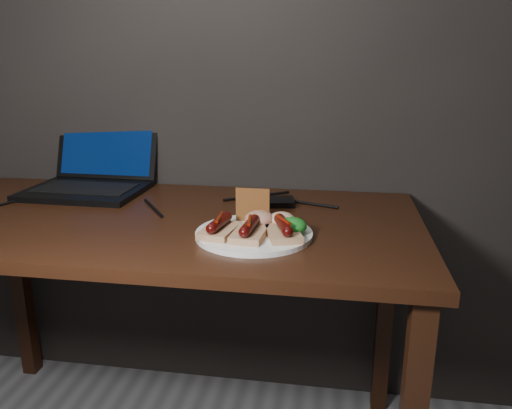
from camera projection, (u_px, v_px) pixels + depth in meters
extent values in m
cube|color=#2D2826|center=(188.00, 27.00, 1.54)|extent=(3.50, 0.02, 2.50)
cube|color=#36190D|center=(156.00, 222.00, 1.34)|extent=(1.40, 0.70, 0.03)
cube|color=#36190D|center=(21.00, 285.00, 1.83)|extent=(0.05, 0.05, 0.72)
cube|color=#36190D|center=(385.00, 312.00, 1.63)|extent=(0.05, 0.05, 0.72)
cube|color=black|center=(85.00, 191.00, 1.56)|extent=(0.36, 0.27, 0.02)
cube|color=black|center=(85.00, 188.00, 1.55)|extent=(0.30, 0.15, 0.00)
cube|color=black|center=(108.00, 143.00, 1.69)|extent=(0.35, 0.10, 0.23)
cube|color=#072246|center=(108.00, 143.00, 1.69)|extent=(0.32, 0.08, 0.20)
cube|color=black|center=(275.00, 202.00, 1.44)|extent=(0.13, 0.10, 0.02)
cylinder|color=black|center=(153.00, 208.00, 1.40)|extent=(0.11, 0.15, 0.01)
cylinder|color=black|center=(257.00, 196.00, 1.52)|extent=(0.19, 0.13, 0.01)
cylinder|color=black|center=(315.00, 204.00, 1.43)|extent=(0.13, 0.05, 0.01)
cylinder|color=black|center=(20.00, 200.00, 1.48)|extent=(0.08, 0.19, 0.01)
cylinder|color=white|center=(254.00, 234.00, 1.18)|extent=(0.28, 0.28, 0.01)
cube|color=tan|center=(220.00, 231.00, 1.16)|extent=(0.09, 0.12, 0.02)
cylinder|color=#460406|center=(219.00, 222.00, 1.15)|extent=(0.04, 0.10, 0.02)
sphere|color=#460406|center=(211.00, 229.00, 1.11)|extent=(0.03, 0.02, 0.02)
sphere|color=#460406|center=(227.00, 217.00, 1.20)|extent=(0.03, 0.02, 0.02)
cylinder|color=#641304|center=(219.00, 217.00, 1.15)|extent=(0.01, 0.07, 0.01)
cube|color=tan|center=(249.00, 234.00, 1.14)|extent=(0.08, 0.12, 0.02)
cylinder|color=#460406|center=(249.00, 226.00, 1.13)|extent=(0.03, 0.10, 0.02)
sphere|color=#460406|center=(244.00, 232.00, 1.09)|extent=(0.03, 0.02, 0.02)
sphere|color=#460406|center=(254.00, 219.00, 1.18)|extent=(0.03, 0.02, 0.02)
cylinder|color=#641304|center=(249.00, 220.00, 1.13)|extent=(0.02, 0.07, 0.01)
cube|color=tan|center=(283.00, 233.00, 1.14)|extent=(0.10, 0.13, 0.02)
cylinder|color=#460406|center=(283.00, 225.00, 1.14)|extent=(0.05, 0.10, 0.02)
sphere|color=#460406|center=(288.00, 232.00, 1.09)|extent=(0.03, 0.02, 0.02)
sphere|color=#460406|center=(279.00, 219.00, 1.18)|extent=(0.03, 0.02, 0.02)
cylinder|color=#641304|center=(283.00, 220.00, 1.13)|extent=(0.04, 0.06, 0.01)
cube|color=#945628|center=(253.00, 205.00, 1.24)|extent=(0.08, 0.01, 0.08)
ellipsoid|color=#13631B|center=(292.00, 226.00, 1.16)|extent=(0.07, 0.07, 0.04)
ellipsoid|color=maroon|center=(259.00, 219.00, 1.21)|extent=(0.07, 0.07, 0.04)
ellipsoid|color=beige|center=(282.00, 219.00, 1.21)|extent=(0.06, 0.06, 0.04)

